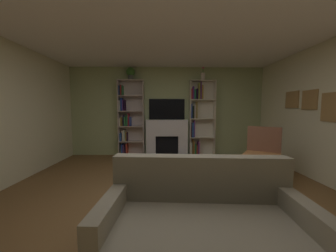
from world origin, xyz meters
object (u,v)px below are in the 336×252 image
at_px(fireplace, 167,137).
at_px(armchair, 262,153).
at_px(potted_plant, 131,73).
at_px(couch, 203,228).
at_px(vase_with_flowers, 203,75).
at_px(bookshelf_right, 199,119).
at_px(tv, 167,109).
at_px(bookshelf_left, 129,121).

xyz_separation_m(fireplace, armchair, (1.79, -1.97, -0.02)).
relative_size(potted_plant, armchair, 0.35).
bearing_deg(couch, vase_with_flowers, 79.01).
height_order(bookshelf_right, potted_plant, potted_plant).
distance_m(fireplace, vase_with_flowers, 2.04).
distance_m(tv, armchair, 2.83).
bearing_deg(armchair, vase_with_flowers, 111.79).
bearing_deg(couch, armchair, 51.34).
xyz_separation_m(fireplace, vase_with_flowers, (1.02, -0.05, 1.77)).
distance_m(vase_with_flowers, armchair, 2.73).
xyz_separation_m(bookshelf_left, potted_plant, (0.08, -0.04, 1.36)).
bearing_deg(bookshelf_left, tv, 4.00).
distance_m(bookshelf_left, bookshelf_right, 2.04).
relative_size(couch, armchair, 1.83).
relative_size(tv, bookshelf_right, 0.48).
height_order(couch, armchair, armchair).
height_order(tv, armchair, tv).
bearing_deg(tv, couch, -85.89).
bearing_deg(fireplace, bookshelf_left, -179.70).
xyz_separation_m(bookshelf_left, bookshelf_right, (2.04, 0.01, 0.06)).
bearing_deg(fireplace, vase_with_flowers, -2.78).
height_order(tv, couch, tv).
height_order(bookshelf_left, couch, bookshelf_left).
distance_m(tv, bookshelf_right, 0.97).
distance_m(fireplace, bookshelf_right, 1.07).
bearing_deg(vase_with_flowers, tv, 173.24).
height_order(tv, bookshelf_right, bookshelf_right).
bearing_deg(vase_with_flowers, couch, -100.99).
relative_size(potted_plant, couch, 0.19).
xyz_separation_m(tv, armchair, (1.79, -2.04, -0.83)).
bearing_deg(vase_with_flowers, fireplace, 177.22).
xyz_separation_m(potted_plant, armchair, (2.81, -1.92, -1.85)).
relative_size(fireplace, couch, 0.71).
bearing_deg(bookshelf_right, potted_plant, -178.45).
distance_m(bookshelf_right, couch, 3.99).
bearing_deg(armchair, couch, -128.66).
relative_size(bookshelf_right, potted_plant, 6.18).
height_order(potted_plant, armchair, potted_plant).
height_order(bookshelf_right, armchair, bookshelf_right).
bearing_deg(tv, potted_plant, -173.29).
bearing_deg(tv, armchair, -48.77).
bearing_deg(bookshelf_right, couch, -99.58).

